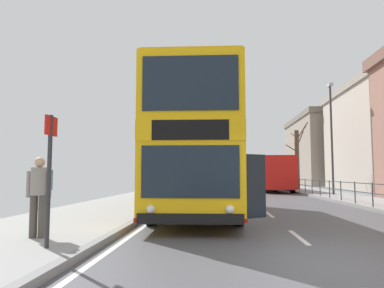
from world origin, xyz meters
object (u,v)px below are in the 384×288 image
(double_decker_bus_main, at_px, (198,150))
(background_building_02, at_px, (327,150))
(pedestrian_with_backpack, at_px, (40,190))
(background_bus_far_lane, at_px, (270,173))
(bus_stop_sign_near, at_px, (50,164))
(bare_tree_far_00, at_px, (297,157))
(street_lamp_far_side, at_px, (331,129))

(double_decker_bus_main, xyz_separation_m, background_building_02, (16.37, 39.47, 2.56))
(pedestrian_with_backpack, bearing_deg, double_decker_bus_main, 62.59)
(background_bus_far_lane, height_order, pedestrian_with_backpack, background_bus_far_lane)
(bus_stop_sign_near, bearing_deg, bare_tree_far_00, 69.61)
(double_decker_bus_main, distance_m, pedestrian_with_backpack, 6.74)
(bus_stop_sign_near, distance_m, street_lamp_far_side, 21.41)
(street_lamp_far_side, relative_size, background_building_02, 0.44)
(background_bus_far_lane, relative_size, pedestrian_with_backpack, 6.21)
(bare_tree_far_00, bearing_deg, pedestrian_with_backpack, -112.32)
(background_bus_far_lane, xyz_separation_m, pedestrian_with_backpack, (-8.38, -25.18, -0.49))
(pedestrian_with_backpack, xyz_separation_m, background_building_02, (19.42, 45.35, 3.81))
(double_decker_bus_main, height_order, bare_tree_far_00, bare_tree_far_00)
(background_building_02, bearing_deg, pedestrian_with_backpack, -113.18)
(street_lamp_far_side, bearing_deg, pedestrian_with_backpack, -123.54)
(double_decker_bus_main, relative_size, bus_stop_sign_near, 4.25)
(background_building_02, bearing_deg, bus_stop_sign_near, -111.98)
(street_lamp_far_side, relative_size, bare_tree_far_00, 1.19)
(bus_stop_sign_near, distance_m, bare_tree_far_00, 30.75)
(bus_stop_sign_near, height_order, street_lamp_far_side, street_lamp_far_side)
(bare_tree_far_00, xyz_separation_m, background_building_02, (8.02, 17.59, 1.81))
(background_building_02, bearing_deg, double_decker_bus_main, -112.52)
(pedestrian_with_backpack, bearing_deg, bare_tree_far_00, 67.68)
(background_bus_far_lane, bearing_deg, double_decker_bus_main, -105.45)
(bus_stop_sign_near, height_order, background_building_02, background_building_02)
(background_bus_far_lane, height_order, bare_tree_far_00, bare_tree_far_00)
(background_bus_far_lane, bearing_deg, street_lamp_far_side, -68.86)
(pedestrian_with_backpack, height_order, bare_tree_far_00, bare_tree_far_00)
(double_decker_bus_main, height_order, background_building_02, background_building_02)
(bare_tree_far_00, bearing_deg, bus_stop_sign_near, -110.39)
(background_building_02, bearing_deg, background_bus_far_lane, -118.68)
(bus_stop_sign_near, distance_m, background_building_02, 50.13)
(street_lamp_far_side, bearing_deg, background_building_02, 74.15)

